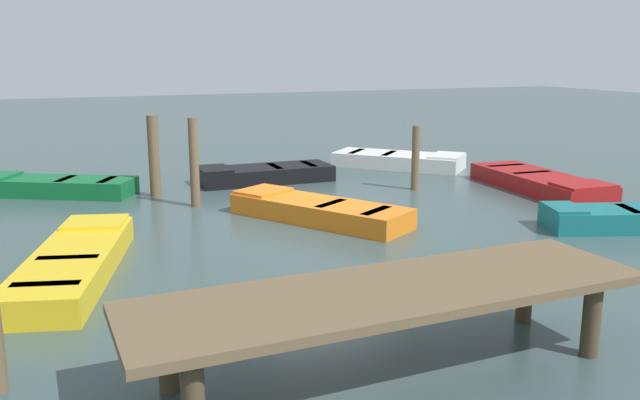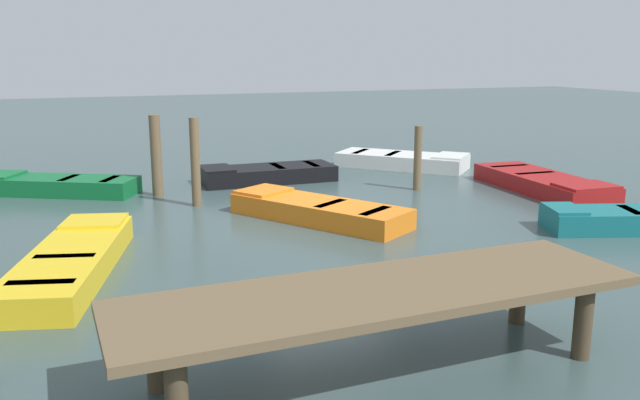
# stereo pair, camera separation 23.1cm
# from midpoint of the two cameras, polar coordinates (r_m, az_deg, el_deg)

# --- Properties ---
(ground_plane) EXTENTS (80.00, 80.00, 0.00)m
(ground_plane) POSITION_cam_midpoint_polar(r_m,az_deg,el_deg) (13.67, -0.49, -1.43)
(ground_plane) COLOR #384C4C
(dock_segment) EXTENTS (5.58, 1.67, 0.95)m
(dock_segment) POSITION_cam_midpoint_polar(r_m,az_deg,el_deg) (6.96, 5.25, -8.33)
(dock_segment) COLOR brown
(dock_segment) RESTS_ON ground_plane
(rowboat_red) EXTENTS (1.60, 4.04, 0.46)m
(rowboat_red) POSITION_cam_midpoint_polar(r_m,az_deg,el_deg) (16.99, 17.89, 1.48)
(rowboat_red) COLOR maroon
(rowboat_red) RESTS_ON ground_plane
(rowboat_black) EXTENTS (3.45, 1.29, 0.46)m
(rowboat_black) POSITION_cam_midpoint_polar(r_m,az_deg,el_deg) (17.33, -5.16, 2.25)
(rowboat_black) COLOR black
(rowboat_black) RESTS_ON ground_plane
(rowboat_green) EXTENTS (3.79, 2.78, 0.46)m
(rowboat_green) POSITION_cam_midpoint_polar(r_m,az_deg,el_deg) (16.95, -22.19, 1.13)
(rowboat_green) COLOR #0F602D
(rowboat_green) RESTS_ON ground_plane
(rowboat_orange) EXTENTS (2.96, 3.83, 0.46)m
(rowboat_orange) POSITION_cam_midpoint_polar(r_m,az_deg,el_deg) (13.31, -0.68, -0.86)
(rowboat_orange) COLOR orange
(rowboat_orange) RESTS_ON ground_plane
(rowboat_white) EXTENTS (3.58, 3.63, 0.46)m
(rowboat_white) POSITION_cam_midpoint_polar(r_m,az_deg,el_deg) (19.58, 6.44, 3.42)
(rowboat_white) COLOR silver
(rowboat_white) RESTS_ON ground_plane
(rowboat_yellow) EXTENTS (2.20, 4.27, 0.46)m
(rowboat_yellow) POSITION_cam_midpoint_polar(r_m,az_deg,el_deg) (10.78, -20.84, -4.96)
(rowboat_yellow) COLOR gold
(rowboat_yellow) RESTS_ON ground_plane
(rowboat_teal) EXTENTS (2.89, 1.86, 0.46)m
(rowboat_teal) POSITION_cam_midpoint_polar(r_m,az_deg,el_deg) (13.83, 23.55, -1.41)
(rowboat_teal) COLOR #14666B
(rowboat_teal) RESTS_ON ground_plane
(mooring_piling_mid_right) EXTENTS (0.20, 0.20, 1.93)m
(mooring_piling_mid_right) POSITION_cam_midpoint_polar(r_m,az_deg,el_deg) (14.66, -11.15, 3.15)
(mooring_piling_mid_right) COLOR brown
(mooring_piling_mid_right) RESTS_ON ground_plane
(mooring_piling_near_left) EXTENTS (0.19, 0.19, 1.56)m
(mooring_piling_near_left) POSITION_cam_midpoint_polar(r_m,az_deg,el_deg) (16.35, 7.76, 3.58)
(mooring_piling_near_left) COLOR brown
(mooring_piling_near_left) RESTS_ON ground_plane
(mooring_piling_center) EXTENTS (0.25, 0.25, 1.89)m
(mooring_piling_center) POSITION_cam_midpoint_polar(r_m,az_deg,el_deg) (15.90, -14.41, 3.64)
(mooring_piling_center) COLOR brown
(mooring_piling_center) RESTS_ON ground_plane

